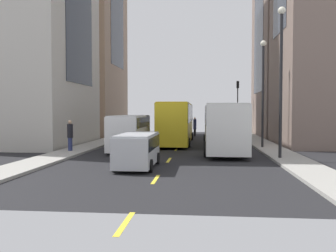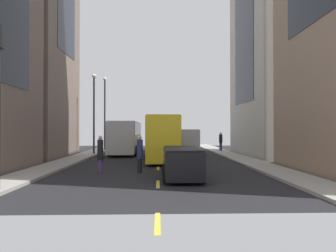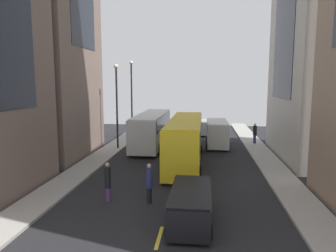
# 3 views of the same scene
# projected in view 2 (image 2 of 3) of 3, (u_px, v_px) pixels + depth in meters

# --- Properties ---
(ground_plane) EXTENTS (40.23, 40.23, 0.00)m
(ground_plane) POSITION_uv_depth(u_px,v_px,m) (158.00, 156.00, 29.38)
(ground_plane) COLOR black
(sidewalk_west) EXTENTS (2.11, 44.00, 0.15)m
(sidewalk_west) POSITION_uv_depth(u_px,v_px,m) (83.00, 156.00, 29.16)
(sidewalk_west) COLOR #9E9B93
(sidewalk_west) RESTS_ON ground
(sidewalk_east) EXTENTS (2.11, 44.00, 0.15)m
(sidewalk_east) POSITION_uv_depth(u_px,v_px,m) (232.00, 155.00, 29.59)
(sidewalk_east) COLOR #9E9B93
(sidewalk_east) RESTS_ON ground
(lane_stripe_0) EXTENTS (0.16, 2.00, 0.01)m
(lane_stripe_0) POSITION_uv_depth(u_px,v_px,m) (158.00, 223.00, 8.39)
(lane_stripe_0) COLOR yellow
(lane_stripe_0) RESTS_ON ground
(lane_stripe_1) EXTENTS (0.16, 2.00, 0.01)m
(lane_stripe_1) POSITION_uv_depth(u_px,v_px,m) (158.00, 184.00, 14.39)
(lane_stripe_1) COLOR yellow
(lane_stripe_1) RESTS_ON ground
(lane_stripe_2) EXTENTS (0.16, 2.00, 0.01)m
(lane_stripe_2) POSITION_uv_depth(u_px,v_px,m) (158.00, 168.00, 20.38)
(lane_stripe_2) COLOR yellow
(lane_stripe_2) RESTS_ON ground
(lane_stripe_3) EXTENTS (0.16, 2.00, 0.01)m
(lane_stripe_3) POSITION_uv_depth(u_px,v_px,m) (158.00, 159.00, 26.38)
(lane_stripe_3) COLOR yellow
(lane_stripe_3) RESTS_ON ground
(lane_stripe_4) EXTENTS (0.16, 2.00, 0.01)m
(lane_stripe_4) POSITION_uv_depth(u_px,v_px,m) (158.00, 154.00, 32.38)
(lane_stripe_4) COLOR yellow
(lane_stripe_4) RESTS_ON ground
(lane_stripe_5) EXTENTS (0.16, 2.00, 0.01)m
(lane_stripe_5) POSITION_uv_depth(u_px,v_px,m) (158.00, 150.00, 38.37)
(lane_stripe_5) COLOR yellow
(lane_stripe_5) RESTS_ON ground
(lane_stripe_6) EXTENTS (0.16, 2.00, 0.01)m
(lane_stripe_6) POSITION_uv_depth(u_px,v_px,m) (158.00, 147.00, 44.37)
(lane_stripe_6) COLOR yellow
(lane_stripe_6) RESTS_ON ground
(lane_stripe_7) EXTENTS (0.16, 2.00, 0.01)m
(lane_stripe_7) POSITION_uv_depth(u_px,v_px,m) (158.00, 145.00, 50.37)
(lane_stripe_7) COLOR yellow
(lane_stripe_7) RESTS_ON ground
(building_east_1) EXTENTS (9.51, 11.48, 22.96)m
(building_east_1) POSITION_uv_depth(u_px,v_px,m) (291.00, 38.00, 30.25)
(building_east_1) COLOR #B7B2A8
(building_east_1) RESTS_ON ground
(city_bus_white) EXTENTS (2.80, 11.11, 3.35)m
(city_bus_white) POSITION_uv_depth(u_px,v_px,m) (126.00, 135.00, 33.13)
(city_bus_white) COLOR silver
(city_bus_white) RESTS_ON ground
(streetcar_yellow) EXTENTS (2.70, 12.22, 3.59)m
(streetcar_yellow) POSITION_uv_depth(u_px,v_px,m) (162.00, 134.00, 26.95)
(streetcar_yellow) COLOR yellow
(streetcar_yellow) RESTS_ON ground
(delivery_van_white) EXTENTS (2.25, 5.91, 2.58)m
(delivery_van_white) POSITION_uv_depth(u_px,v_px,m) (187.00, 139.00, 34.20)
(delivery_van_white) COLOR white
(delivery_van_white) RESTS_ON ground
(car_black_0) EXTENTS (2.00, 4.63, 1.60)m
(car_black_0) POSITION_uv_depth(u_px,v_px,m) (182.00, 160.00, 16.03)
(car_black_0) COLOR black
(car_black_0) RESTS_ON ground
(car_silver_1) EXTENTS (1.91, 4.30, 1.73)m
(car_silver_1) POSITION_uv_depth(u_px,v_px,m) (168.00, 141.00, 41.35)
(car_silver_1) COLOR #B7BABF
(car_silver_1) RESTS_ON ground
(pedestrian_waiting_curb) EXTENTS (0.40, 0.40, 2.10)m
(pedestrian_waiting_curb) POSITION_uv_depth(u_px,v_px,m) (221.00, 141.00, 35.46)
(pedestrian_waiting_curb) COLOR navy
(pedestrian_waiting_curb) RESTS_ON ground
(pedestrian_walking_far) EXTENTS (0.36, 0.36, 2.19)m
(pedestrian_walking_far) POSITION_uv_depth(u_px,v_px,m) (140.00, 153.00, 18.11)
(pedestrian_walking_far) COLOR black
(pedestrian_walking_far) RESTS_ON ground
(pedestrian_crossing_mid) EXTENTS (0.34, 0.34, 2.19)m
(pedestrian_crossing_mid) POSITION_uv_depth(u_px,v_px,m) (100.00, 153.00, 18.02)
(pedestrian_crossing_mid) COLOR #593372
(pedestrian_crossing_mid) RESTS_ON ground
(streetlamp_near) EXTENTS (0.44, 0.44, 8.05)m
(streetlamp_near) POSITION_uv_depth(u_px,v_px,m) (94.00, 105.00, 31.26)
(streetlamp_near) COLOR black
(streetlamp_near) RESTS_ON ground
(streetlamp_far) EXTENTS (0.44, 0.44, 8.77)m
(streetlamp_far) POSITION_uv_depth(u_px,v_px,m) (105.00, 106.00, 37.55)
(streetlamp_far) COLOR black
(streetlamp_far) RESTS_ON ground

